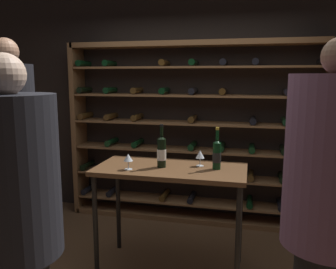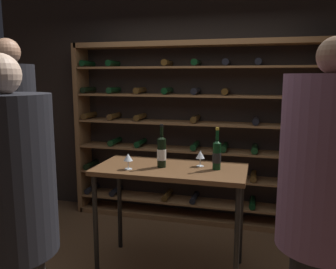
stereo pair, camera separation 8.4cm
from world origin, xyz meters
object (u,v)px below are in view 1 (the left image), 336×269
at_px(wine_rack, 194,134).
at_px(wine_bottle_black_capsule, 217,154).
at_px(person_guest_plum_blouse, 15,214).
at_px(wine_glass_stemmed_center, 128,158).
at_px(person_guest_khaki, 12,150).
at_px(tasting_table, 171,179).
at_px(person_bystander_red_print, 329,204).
at_px(wine_glass_stemmed_left, 200,155).
at_px(wine_bottle_green_slim, 162,151).

bearing_deg(wine_rack, wine_bottle_black_capsule, -71.32).
xyz_separation_m(person_guest_plum_blouse, wine_bottle_black_capsule, (0.95, 1.41, 0.07)).
relative_size(person_guest_plum_blouse, wine_glass_stemmed_center, 13.58).
height_order(person_guest_khaki, wine_bottle_black_capsule, person_guest_khaki).
bearing_deg(tasting_table, person_guest_khaki, -161.27).
bearing_deg(person_bystander_red_print, tasting_table, -129.81).
distance_m(wine_rack, wine_glass_stemmed_left, 1.10).
xyz_separation_m(person_bystander_red_print, person_guest_plum_blouse, (-1.65, -0.40, -0.05)).
bearing_deg(wine_bottle_green_slim, person_bystander_red_print, -39.01).
bearing_deg(wine_bottle_green_slim, person_guest_plum_blouse, -109.07).
xyz_separation_m(person_guest_khaki, wine_glass_stemmed_left, (1.52, 0.53, -0.08)).
xyz_separation_m(person_bystander_red_print, wine_glass_stemmed_center, (-1.44, 0.81, -0.01)).
bearing_deg(person_guest_khaki, tasting_table, -28.38).
xyz_separation_m(person_bystander_red_print, wine_glass_stemmed_left, (-0.86, 1.07, -0.01)).
bearing_deg(wine_bottle_black_capsule, wine_bottle_green_slim, -174.59).
relative_size(tasting_table, person_bystander_red_print, 0.67).
height_order(wine_rack, wine_glass_stemmed_left, wine_rack).
distance_m(wine_rack, wine_bottle_black_capsule, 1.21).
height_order(wine_rack, tasting_table, wine_rack).
bearing_deg(person_guest_khaki, wine_glass_stemmed_left, -27.90).
bearing_deg(wine_rack, person_guest_plum_blouse, -102.47).
distance_m(wine_bottle_green_slim, wine_glass_stemmed_center, 0.30).
xyz_separation_m(wine_rack, person_guest_plum_blouse, (-0.56, -2.55, -0.05)).
xyz_separation_m(wine_rack, person_guest_khaki, (-1.28, -1.61, 0.08)).
relative_size(person_bystander_red_print, person_guest_plum_blouse, 1.04).
bearing_deg(wine_glass_stemmed_left, person_bystander_red_print, -51.32).
bearing_deg(person_bystander_red_print, person_guest_plum_blouse, -74.74).
bearing_deg(person_guest_plum_blouse, wine_bottle_green_slim, -72.33).
bearing_deg(tasting_table, person_guest_plum_blouse, -111.78).
relative_size(person_guest_khaki, person_guest_plum_blouse, 1.10).
bearing_deg(person_bystander_red_print, wine_glass_stemmed_left, -139.78).
height_order(tasting_table, wine_glass_stemmed_center, wine_glass_stemmed_center).
xyz_separation_m(wine_glass_stemmed_left, wine_glass_stemmed_center, (-0.58, -0.26, -0.00)).
relative_size(tasting_table, wine_bottle_green_slim, 3.45).
relative_size(wine_rack, person_bystander_red_print, 1.55).
bearing_deg(tasting_table, wine_glass_stemmed_left, 21.65).
relative_size(person_guest_khaki, wine_glass_stemmed_center, 14.93).
bearing_deg(wine_glass_stemmed_center, wine_glass_stemmed_left, 24.01).
bearing_deg(person_guest_khaki, wine_rack, 4.23).
xyz_separation_m(person_guest_plum_blouse, wine_bottle_green_slim, (0.47, 1.36, 0.08)).
relative_size(wine_bottle_black_capsule, wine_glass_stemmed_center, 2.64).
bearing_deg(wine_bottle_black_capsule, tasting_table, -175.47).
bearing_deg(person_guest_khaki, person_bystander_red_print, -59.93).
relative_size(person_guest_plum_blouse, wine_bottle_green_slim, 4.92).
height_order(wine_bottle_green_slim, wine_glass_stemmed_left, wine_bottle_green_slim).
bearing_deg(person_bystander_red_print, person_guest_khaki, -101.28).
bearing_deg(tasting_table, wine_glass_stemmed_center, -154.30).
height_order(wine_rack, person_guest_plum_blouse, wine_rack).
height_order(person_guest_plum_blouse, wine_glass_stemmed_left, person_guest_plum_blouse).
height_order(tasting_table, person_guest_khaki, person_guest_khaki).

